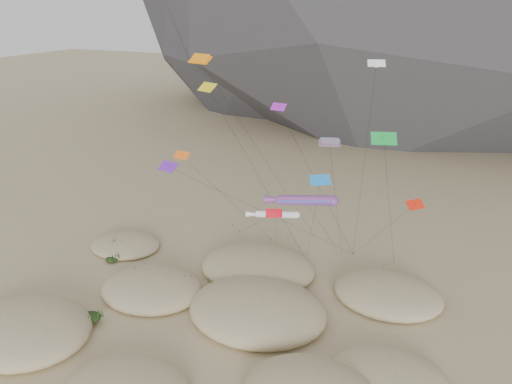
{
  "coord_description": "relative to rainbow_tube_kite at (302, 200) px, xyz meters",
  "views": [
    {
      "loc": [
        20.97,
        -37.5,
        33.04
      ],
      "look_at": [
        -0.91,
        12.0,
        12.13
      ],
      "focal_mm": 35.0,
      "sensor_mm": 36.0,
      "label": 1
    }
  ],
  "objects": [
    {
      "name": "rainbow_tube_kite",
      "position": [
        0.0,
        0.0,
        0.0
      ],
      "size": [
        7.98,
        17.02,
        14.17
      ],
      "color": "red",
      "rests_on": "ground"
    },
    {
      "name": "dune_grass",
      "position": [
        -7.11,
        -5.5,
        -12.43
      ],
      "size": [
        43.66,
        27.88,
        1.51
      ],
      "color": "black",
      "rests_on": "ground"
    },
    {
      "name": "white_tube_kite",
      "position": [
        -3.91,
        1.73,
        -3.03
      ],
      "size": [
        6.33,
        10.66,
        10.87
      ],
      "color": "white",
      "rests_on": "ground"
    },
    {
      "name": "ground",
      "position": [
        -5.76,
        -9.06,
        -13.28
      ],
      "size": [
        500.0,
        500.0,
        0.0
      ],
      "primitive_type": "plane",
      "color": "#CCB789",
      "rests_on": "ground"
    },
    {
      "name": "kite_stakes",
      "position": [
        -4.12,
        14.69,
        -13.13
      ],
      "size": [
        25.15,
        5.67,
        0.3
      ],
      "color": "#3F2D1E",
      "rests_on": "ground"
    },
    {
      "name": "orange_parafoil",
      "position": [
        -13.9,
        4.04,
        13.24
      ],
      "size": [
        12.08,
        14.82,
        27.35
      ],
      "color": "orange",
      "rests_on": "ground"
    },
    {
      "name": "delta_kites",
      "position": [
        -3.0,
        3.06,
        4.29
      ],
      "size": [
        29.27,
        17.3,
        27.27
      ],
      "color": "#661EB3",
      "rests_on": "ground"
    },
    {
      "name": "dunes",
      "position": [
        -7.17,
        -6.0,
        -12.57
      ],
      "size": [
        49.75,
        36.61,
        3.71
      ],
      "color": "#CCB789",
      "rests_on": "ground"
    },
    {
      "name": "multi_parafoil",
      "position": [
        2.19,
        1.58,
        5.95
      ],
      "size": [
        2.35,
        14.3,
        19.93
      ],
      "color": "red",
      "rests_on": "ground"
    }
  ]
}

